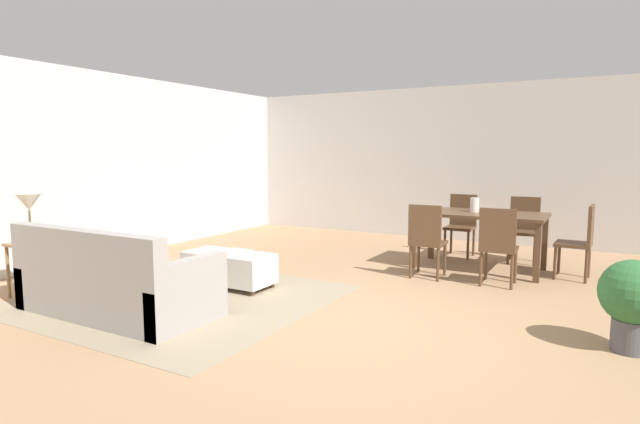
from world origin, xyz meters
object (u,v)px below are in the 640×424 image
Objects in this scene: couch at (114,284)px; ottoman_table at (229,267)px; dining_chair_near_left at (427,237)px; dining_chair_head_east at (581,238)px; table_lamp at (29,204)px; dining_chair_far_right at (524,225)px; book_on_ottoman at (238,251)px; side_table at (32,254)px; dining_table at (480,219)px; dining_chair_far_left at (461,221)px; vase_centerpiece at (475,205)px; dining_chair_near_right at (498,242)px; potted_plant at (633,298)px.

couch reaches higher than ottoman_table.
dining_chair_near_left is 1.00× the size of dining_chair_head_east.
dining_chair_near_left reaches higher than couch.
table_lamp reaches higher than dining_chair_far_right.
side_table is at bearing -139.91° from book_on_ottoman.
table_lamp is at bearing -139.91° from book_on_ottoman.
dining_chair_far_left reaches higher than dining_table.
couch is 3.57m from dining_chair_near_left.
ottoman_table is at bearing -133.56° from vase_centerpiece.
table_lamp is 5.19m from dining_chair_near_right.
dining_chair_far_right reaches higher than side_table.
book_on_ottoman is (-2.62, -1.48, -0.11)m from dining_chair_near_right.
book_on_ottoman is at bearing 29.32° from ottoman_table.
table_lamp is 5.33m from vase_centerpiece.
dining_table is at bearing 45.77° from book_on_ottoman.
table_lamp is (-1.28, -0.02, 0.71)m from couch.
dining_chair_head_east reaches higher than dining_table.
side_table is 0.64× the size of dining_chair_near_left.
dining_table is 3.20m from book_on_ottoman.
vase_centerpiece is (0.37, 0.86, 0.33)m from dining_chair_near_left.
dining_chair_near_left is 1.87m from dining_chair_head_east.
vase_centerpiece is at bearing -123.77° from dining_chair_far_right.
ottoman_table is 1.15× the size of dining_chair_near_right.
dining_chair_near_right reaches higher than dining_table.
couch is 1.18× the size of dining_table.
ottoman_table is 1.45× the size of potted_plant.
vase_centerpiece is (2.54, 3.69, 0.57)m from couch.
dining_chair_head_east is at bearing -24.91° from dining_chair_far_left.
dining_chair_far_left is 1.81m from dining_chair_head_east.
vase_centerpiece is 0.26× the size of potted_plant.
dining_chair_near_left is at bearing -113.34° from vase_centerpiece.
ottoman_table is 3.12m from dining_chair_near_right.
dining_table is at bearing 54.54° from couch.
potted_plant is at bearing -68.40° from dining_chair_far_right.
dining_table is 8.74× the size of vase_centerpiece.
dining_chair_far_left is (0.01, 1.63, 0.00)m from dining_chair_near_left.
couch is 4.51m from vase_centerpiece.
dining_chair_far_left is at bearing 124.18° from potted_plant.
dining_chair_far_right is (2.76, 3.13, 0.29)m from ottoman_table.
dining_chair_near_left is 2.29m from book_on_ottoman.
ottoman_table is 2.01× the size of table_lamp.
dining_chair_far_left is 0.88m from dining_chair_far_right.
dining_chair_far_right reaches higher than couch.
ottoman_table is 4.19m from dining_chair_far_right.
ottoman_table is 2.22m from table_lamp.
couch is at bearing -116.03° from dining_chair_far_left.
dining_chair_near_left is 1.86m from dining_chair_far_right.
potted_plant is (5.58, 1.37, -0.57)m from table_lamp.
dining_chair_far_right is at bearing 0.36° from dining_chair_far_left.
book_on_ottoman is at bearing 40.09° from table_lamp.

